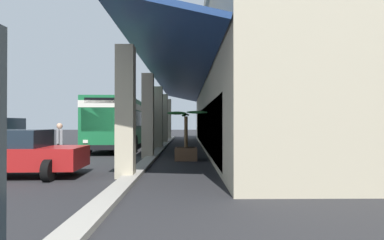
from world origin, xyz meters
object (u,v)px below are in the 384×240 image
object	(u,v)px
potted_palm	(186,149)
transit_bus	(122,120)
pedestrian	(60,142)
parked_sedan_red	(9,153)

from	to	relation	value
potted_palm	transit_bus	bearing A→B (deg)	-149.33
transit_bus	potted_palm	bearing A→B (deg)	30.67
pedestrian	potted_palm	size ratio (longest dim) A/B	0.74
transit_bus	potted_palm	world-z (taller)	transit_bus
transit_bus	parked_sedan_red	size ratio (longest dim) A/B	2.53
parked_sedan_red	pedestrian	xyz separation A→B (m)	(-2.46, 0.60, 0.19)
parked_sedan_red	pedestrian	bearing A→B (deg)	166.31
transit_bus	pedestrian	xyz separation A→B (m)	(9.29, -0.57, -0.91)
transit_bus	pedestrian	world-z (taller)	transit_bus
pedestrian	potted_palm	world-z (taller)	potted_palm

